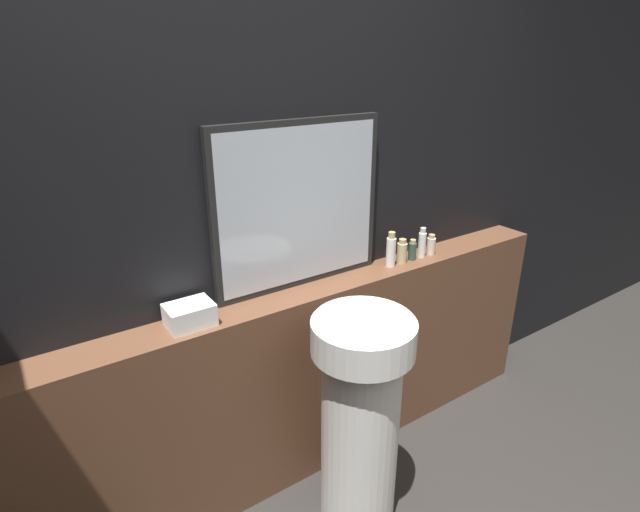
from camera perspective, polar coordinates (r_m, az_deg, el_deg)
wall_back at (r=2.02m, az=-4.28°, el=5.92°), size 8.00×0.06×2.50m
vanity_counter at (r=2.29m, az=-2.12°, el=-14.37°), size 2.80×0.18×0.90m
pedestal_sink at (r=2.03m, az=4.63°, el=-17.80°), size 0.38×0.38×0.94m
mirror at (r=2.01m, az=-2.36°, el=5.69°), size 0.76×0.03×0.68m
towel_stack at (r=1.86m, az=-14.67°, el=-6.52°), size 0.17×0.12×0.08m
shampoo_bottle at (r=2.29m, az=8.11°, el=0.63°), size 0.04×0.04×0.17m
conditioner_bottle at (r=2.35m, az=9.35°, el=0.47°), size 0.05×0.05×0.12m
lotion_bottle at (r=2.39m, az=10.50°, el=0.64°), size 0.04×0.04×0.10m
body_wash_bottle at (r=2.43m, az=11.58°, el=1.40°), size 0.04×0.04×0.15m
hand_soap_bottle at (r=2.48m, az=12.58°, el=1.23°), size 0.04×0.04×0.10m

